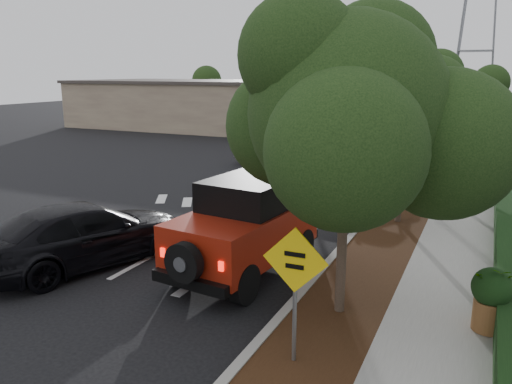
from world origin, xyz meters
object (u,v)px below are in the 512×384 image
Objects in this scene: silver_suv_ahead at (337,176)px; black_suv_oncoming at (86,234)px; red_jeep at (249,225)px; speed_hump_sign at (295,277)px.

black_suv_oncoming is (-3.75, -10.37, 0.09)m from silver_suv_ahead.
speed_hump_sign is (2.56, -3.54, 0.45)m from red_jeep.
black_suv_oncoming is 2.34× the size of speed_hump_sign.
speed_hump_sign is at bearing -56.74° from silver_suv_ahead.
black_suv_oncoming is at bearing -89.55° from silver_suv_ahead.
speed_hump_sign reaches higher than red_jeep.
speed_hump_sign reaches higher than black_suv_oncoming.
speed_hump_sign is (6.63, -2.19, 0.84)m from black_suv_oncoming.
silver_suv_ahead is 2.19× the size of speed_hump_sign.
speed_hump_sign reaches higher than silver_suv_ahead.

